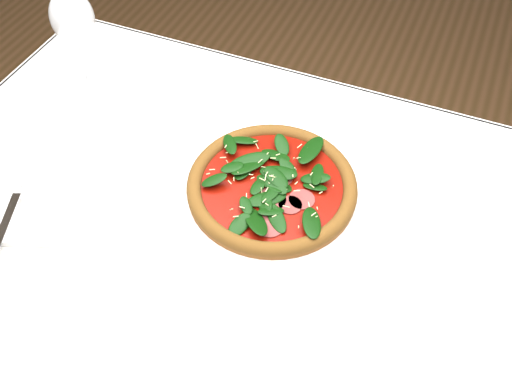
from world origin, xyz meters
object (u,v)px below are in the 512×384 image
at_px(plate, 272,191).
at_px(wine_glass, 73,20).
at_px(napkin, 8,225).
at_px(pizza, 272,184).

height_order(plate, wine_glass, wine_glass).
bearing_deg(wine_glass, napkin, -76.04).
bearing_deg(wine_glass, pizza, -16.89).
xyz_separation_m(plate, napkin, (-0.37, -0.23, -0.00)).
bearing_deg(plate, napkin, -147.66).
relative_size(plate, pizza, 1.03).
distance_m(plate, pizza, 0.02).
bearing_deg(pizza, napkin, -147.66).
height_order(plate, pizza, pizza).
bearing_deg(pizza, wine_glass, 163.11).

